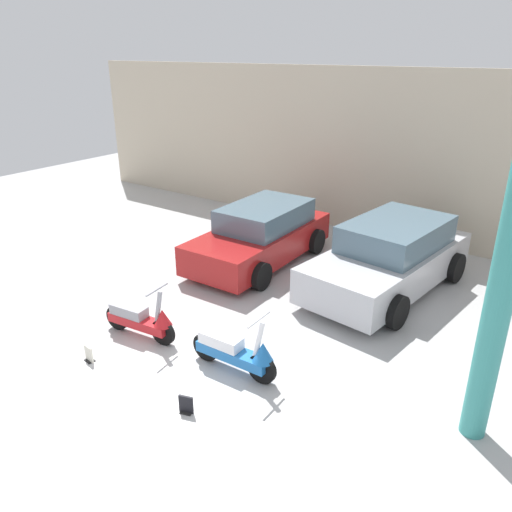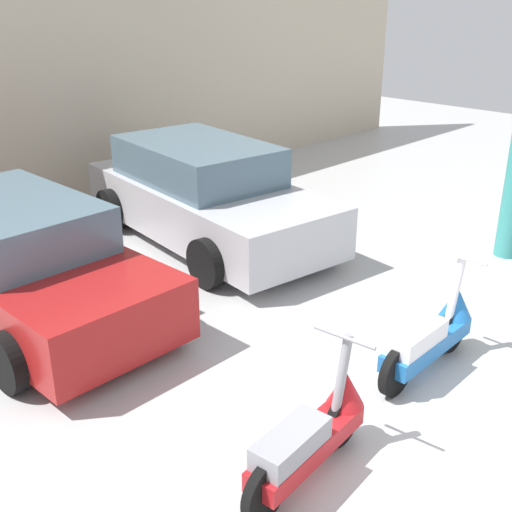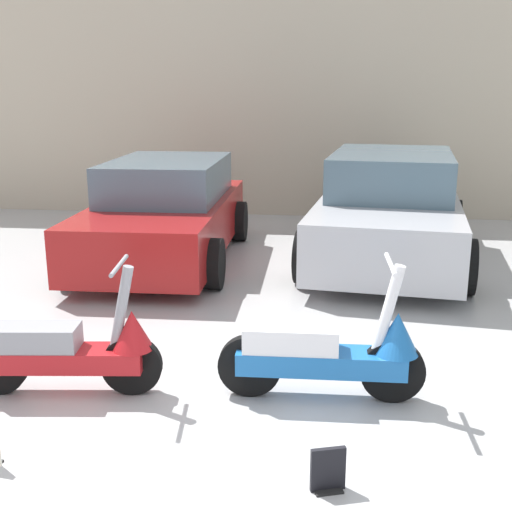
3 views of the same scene
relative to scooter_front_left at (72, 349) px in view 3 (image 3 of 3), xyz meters
name	(u,v)px [view 3 (image 3 of 3)]	position (x,y,z in m)	size (l,w,h in m)	color
ground_plane	(199,470)	(1.11, -0.87, -0.35)	(28.00, 28.00, 0.00)	#B2B2B2
wall_back	(289,95)	(1.11, 7.02, 1.70)	(19.60, 0.12, 4.11)	beige
scooter_front_left	(72,349)	(0.00, 0.00, 0.00)	(1.43, 0.51, 1.00)	black
scooter_front_right	(330,351)	(1.87, 0.13, 0.01)	(1.49, 0.54, 1.04)	black
car_rear_left	(166,213)	(-0.27, 3.84, 0.26)	(1.89, 3.81, 1.29)	maroon
car_rear_center	(389,209)	(2.61, 4.17, 0.30)	(2.34, 4.24, 1.38)	#B7B7BC
placard_near_right_scooter	(328,472)	(1.87, -0.97, -0.24)	(0.20, 0.16, 0.26)	black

